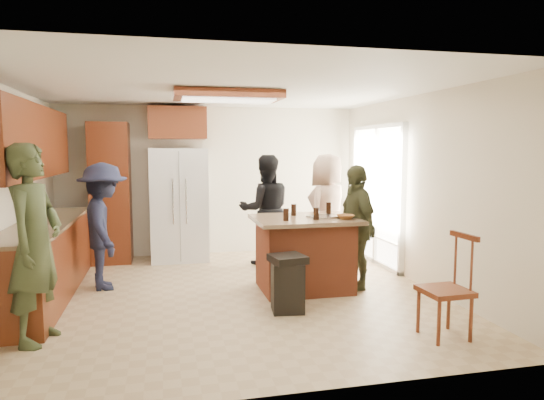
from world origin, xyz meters
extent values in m
plane|color=tan|center=(0.00, 0.00, 0.00)|extent=(5.00, 5.00, 0.00)
plane|color=white|center=(0.00, 0.00, 2.50)|extent=(5.00, 5.00, 0.00)
plane|color=beige|center=(0.00, 2.50, 1.25)|extent=(5.00, 0.00, 5.00)
plane|color=beige|center=(0.00, -2.50, 1.25)|extent=(5.00, 0.00, 5.00)
plane|color=beige|center=(-2.50, 0.00, 1.25)|extent=(0.00, 5.00, 5.00)
plane|color=beige|center=(2.50, 0.00, 1.25)|extent=(0.00, 5.00, 5.00)
cube|color=white|center=(2.48, 1.20, 1.05)|extent=(0.02, 1.60, 2.10)
cube|color=white|center=(2.46, 1.20, 1.05)|extent=(0.08, 1.72, 2.10)
cube|color=maroon|center=(0.00, 0.20, 2.44)|extent=(1.30, 0.70, 0.10)
cube|color=white|center=(0.00, 0.20, 2.38)|extent=(1.10, 0.50, 0.02)
cube|color=olive|center=(4.00, 1.20, -0.05)|extent=(3.00, 3.00, 0.10)
cube|color=#593319|center=(4.70, 1.80, 1.00)|extent=(1.40, 1.60, 2.00)
imported|color=#3A4427|center=(-1.96, -1.03, 0.92)|extent=(0.65, 0.78, 1.85)
imported|color=black|center=(0.75, 1.50, 0.85)|extent=(0.84, 0.53, 1.70)
imported|color=tan|center=(1.59, 1.02, 0.86)|extent=(0.99, 0.96, 1.72)
imported|color=#3A3C23|center=(1.60, -0.03, 0.80)|extent=(0.51, 0.95, 1.59)
imported|color=#1A1E35|center=(-1.54, 0.66, 0.81)|extent=(0.67, 1.12, 1.62)
cube|color=maroon|center=(-2.20, 0.40, 0.44)|extent=(0.60, 3.00, 0.88)
cube|color=#846B4C|center=(-2.20, 0.40, 0.90)|extent=(0.64, 3.00, 0.04)
cube|color=maroon|center=(-2.33, 0.40, 1.88)|extent=(0.35, 3.00, 0.85)
cube|color=maroon|center=(-1.60, 2.20, 1.10)|extent=(0.60, 0.60, 2.20)
cube|color=maroon|center=(-0.55, 2.20, 2.20)|extent=(0.90, 0.60, 0.50)
cube|color=white|center=(-0.55, 2.12, 0.90)|extent=(0.90, 0.72, 1.80)
cube|color=gray|center=(-0.55, 1.75, 0.90)|extent=(0.01, 0.01, 1.71)
cylinder|color=silver|center=(-0.65, 1.73, 0.99)|extent=(0.02, 0.02, 0.70)
cylinder|color=silver|center=(-0.45, 1.73, 0.99)|extent=(0.02, 0.02, 0.70)
cube|color=brown|center=(0.94, 0.04, 0.44)|extent=(1.10, 0.85, 0.88)
cube|color=#8B6E50|center=(0.94, 0.04, 0.91)|extent=(1.28, 1.03, 0.05)
cube|color=silver|center=(1.19, -0.01, 0.94)|extent=(0.45, 0.37, 0.02)
imported|color=brown|center=(1.39, -0.21, 0.96)|extent=(0.25, 0.25, 0.05)
cylinder|color=black|center=(0.64, -0.18, 1.01)|extent=(0.07, 0.07, 0.15)
cylinder|color=black|center=(0.85, 0.25, 1.01)|extent=(0.07, 0.07, 0.15)
cylinder|color=black|center=(1.36, 0.33, 1.01)|extent=(0.07, 0.07, 0.15)
cylinder|color=black|center=(1.02, -0.19, 1.01)|extent=(0.07, 0.07, 0.15)
cube|color=black|center=(0.52, -0.72, 0.28)|extent=(0.38, 0.38, 0.55)
cube|color=black|center=(0.52, -0.72, 0.59)|extent=(0.42, 0.42, 0.08)
cube|color=maroon|center=(1.79, -1.78, 0.45)|extent=(0.44, 0.44, 0.05)
cylinder|color=maroon|center=(1.62, -1.95, 0.22)|extent=(0.04, 0.04, 0.44)
cylinder|color=maroon|center=(1.96, -1.94, 0.22)|extent=(0.04, 0.04, 0.44)
cylinder|color=maroon|center=(1.61, -1.61, 0.22)|extent=(0.04, 0.04, 0.44)
cylinder|color=maroon|center=(1.95, -1.60, 0.22)|extent=(0.04, 0.04, 0.44)
cube|color=maroon|center=(1.98, -1.77, 0.97)|extent=(0.06, 0.40, 0.05)
cylinder|color=maroon|center=(1.98, -1.89, 0.72)|extent=(0.02, 0.02, 0.50)
cylinder|color=maroon|center=(1.97, -1.65, 0.72)|extent=(0.02, 0.02, 0.50)
camera|label=1|loc=(-0.80, -5.77, 1.79)|focal=32.00mm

